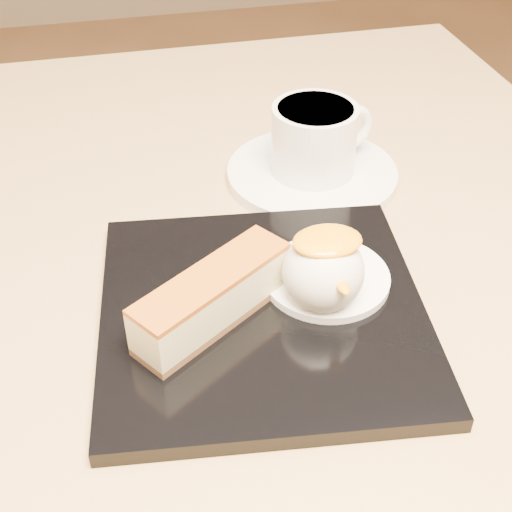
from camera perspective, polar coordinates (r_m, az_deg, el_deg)
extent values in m
cube|color=olive|center=(0.57, -5.98, -1.46)|extent=(0.80, 0.80, 0.04)
cube|color=black|center=(0.49, 0.54, -4.51)|extent=(0.24, 0.24, 0.01)
cube|color=brown|center=(0.48, -3.42, -4.80)|extent=(0.12, 0.09, 0.01)
cube|color=beige|center=(0.47, -3.50, -3.26)|extent=(0.12, 0.09, 0.03)
cube|color=#893D0F|center=(0.45, -3.57, -1.72)|extent=(0.12, 0.09, 0.00)
cylinder|color=white|center=(0.51, 5.63, -1.74)|extent=(0.09, 0.09, 0.01)
sphere|color=white|center=(0.48, 5.40, -1.24)|extent=(0.06, 0.06, 0.06)
ellipsoid|color=#FF9B08|center=(0.46, 5.73, 1.20)|extent=(0.05, 0.04, 0.01)
ellipsoid|color=green|center=(0.51, 1.79, -0.50)|extent=(0.02, 0.01, 0.00)
ellipsoid|color=green|center=(0.52, 2.56, -0.02)|extent=(0.02, 0.01, 0.00)
ellipsoid|color=green|center=(0.52, 0.87, -0.15)|extent=(0.01, 0.02, 0.00)
cylinder|color=white|center=(0.64, 4.49, 6.56)|extent=(0.15, 0.15, 0.01)
cylinder|color=white|center=(0.62, 4.65, 9.28)|extent=(0.07, 0.07, 0.06)
cylinder|color=black|center=(0.61, 4.79, 11.58)|extent=(0.06, 0.06, 0.00)
torus|color=white|center=(0.64, 7.69, 10.13)|extent=(0.04, 0.02, 0.04)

